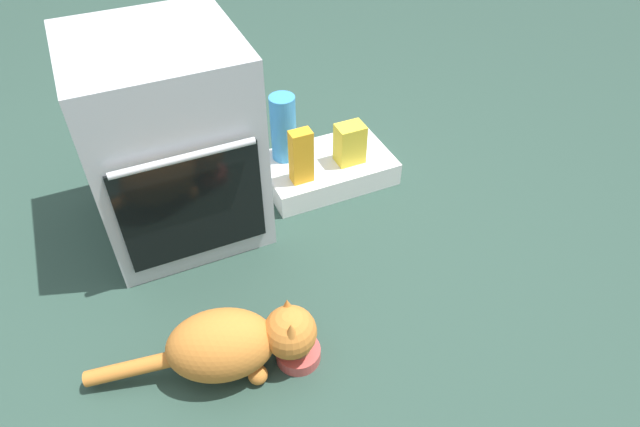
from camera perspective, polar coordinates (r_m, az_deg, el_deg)
The scene contains 8 objects.
ground at distance 2.02m, azimuth -10.04°, elevation -8.85°, with size 8.00×8.00×0.00m, color #284238.
oven at distance 2.12m, azimuth -15.50°, elevation 7.41°, with size 0.59×0.64×0.79m.
pantry_cabinet at distance 2.46m, azimuth 0.71°, elevation 4.73°, with size 0.57×0.35×0.11m, color white.
food_bowl at distance 1.82m, azimuth -2.30°, elevation -14.31°, with size 0.15×0.15×0.08m.
cat at distance 1.74m, azimuth -8.90°, elevation -13.22°, with size 0.71×0.30×0.25m.
juice_carton at distance 2.24m, azimuth -1.99°, elevation 5.98°, with size 0.09×0.06×0.24m, color orange.
snack_bag at distance 2.37m, azimuth 3.14°, elevation 7.32°, with size 0.12×0.09×0.18m, color yellow.
water_bottle at distance 2.36m, azimuth -3.86°, elevation 8.92°, with size 0.11×0.11×0.30m, color #388CD1.
Camera 1 is at (-0.19, -1.28, 1.55)m, focal length 30.57 mm.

